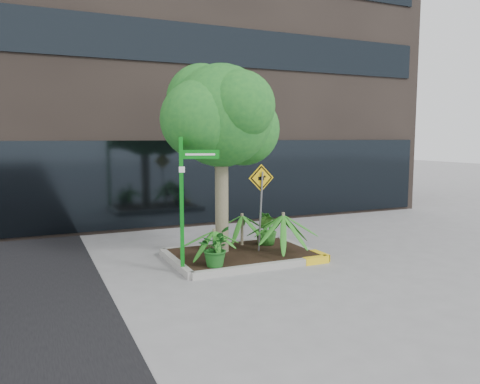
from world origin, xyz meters
name	(u,v)px	position (x,y,z in m)	size (l,w,h in m)	color
ground	(240,262)	(0.00, 0.00, 0.00)	(80.00, 80.00, 0.00)	gray
building	(159,11)	(0.50, 8.50, 7.50)	(18.00, 8.00, 15.00)	#2D2621
planter	(244,254)	(0.23, 0.27, 0.10)	(3.35, 2.36, 0.15)	#9E9E99
tree	(221,116)	(-0.20, 0.59, 3.27)	(2.99, 2.65, 4.48)	gray
palm_front	(283,215)	(1.00, -0.20, 1.04)	(1.07, 1.07, 1.19)	gray
palm_left	(214,231)	(-0.65, -0.10, 0.79)	(0.77, 0.77, 0.86)	gray
palm_back	(242,215)	(0.50, 0.96, 0.89)	(0.89, 0.89, 0.99)	gray
shrub_a	(214,247)	(-0.82, -0.55, 0.54)	(0.71, 0.71, 0.79)	#18571A
shrub_b	(267,228)	(1.08, 0.73, 0.57)	(0.47, 0.47, 0.83)	#286E21
shrub_c	(221,249)	(-0.57, -0.31, 0.44)	(0.31, 0.31, 0.59)	#247323
shrub_d	(264,230)	(1.01, 0.79, 0.52)	(0.41, 0.41, 0.75)	#2D611C
street_sign_post	(184,190)	(-1.36, -0.26, 1.73)	(0.80, 0.97, 2.80)	#0B7A16
cattle_sign	(261,193)	(0.59, 0.12, 1.53)	(0.63, 0.21, 2.04)	slate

